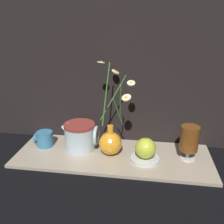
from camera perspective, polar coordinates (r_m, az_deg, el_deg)
The scene contains 9 objects.
ground_plane at distance 1.04m, azimuth 0.18°, elevation -10.24°, with size 6.00×6.00×0.00m, color black.
shelf at distance 1.04m, azimuth 0.18°, elevation -9.96°, with size 0.79×0.28×0.01m.
backdrop_wall at distance 1.05m, azimuth 1.55°, elevation 21.45°, with size 1.29×0.02×1.10m.
vase_with_flowers at distance 1.01m, azimuth -0.31°, elevation -6.57°, with size 0.15×0.17×0.38m.
yellow_mug at distance 1.13m, azimuth -15.21°, elevation -5.94°, with size 0.08×0.07×0.07m.
ceramic_pitcher at distance 1.06m, azimuth -7.26°, elevation -5.25°, with size 0.15×0.13×0.13m.
tea_glass at distance 1.02m, azimuth 17.27°, elevation -6.02°, with size 0.07×0.07×0.14m.
saucer_plate at distance 1.01m, azimuth 7.53°, elevation -10.51°, with size 0.11×0.11×0.01m.
orange_fruit at distance 0.98m, azimuth 7.65°, elevation -8.22°, with size 0.08×0.08×0.09m.
Camera 1 is at (0.13, -0.89, 0.53)m, focal length 40.00 mm.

